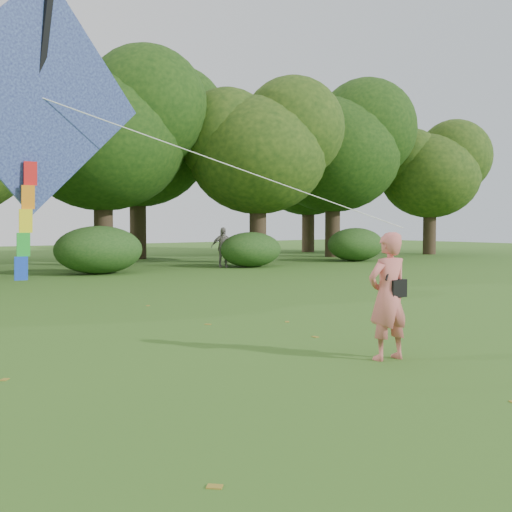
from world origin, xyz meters
TOP-DOWN VIEW (x-y plane):
  - ground at (0.00, 0.00)m, footprint 100.00×100.00m
  - man_kite_flyer at (-0.01, 0.56)m, footprint 0.73×0.53m
  - bystander_right at (8.81, 17.88)m, footprint 1.14×0.83m
  - crossbody_bag at (0.11, 0.53)m, footprint 0.43×0.20m
  - flying_kite at (-4.75, 1.41)m, footprint 6.29×1.20m
  - tree_line at (1.67, 22.88)m, footprint 54.70×15.30m
  - shrub_band at (-0.72, 17.60)m, footprint 39.15×3.22m
  - fallen_leaves at (-2.17, 3.18)m, footprint 7.18×14.88m

SIDE VIEW (x-z plane):
  - ground at x=0.00m, z-range 0.00..0.00m
  - fallen_leaves at x=-2.17m, z-range 0.00..0.01m
  - shrub_band at x=-0.72m, z-range -0.08..1.79m
  - bystander_right at x=8.81m, z-range 0.00..1.79m
  - man_kite_flyer at x=-0.01m, z-range 0.00..1.87m
  - crossbody_bag at x=0.11m, z-range 0.69..1.42m
  - flying_kite at x=-4.75m, z-range 1.68..5.00m
  - tree_line at x=1.67m, z-range 0.86..10.35m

